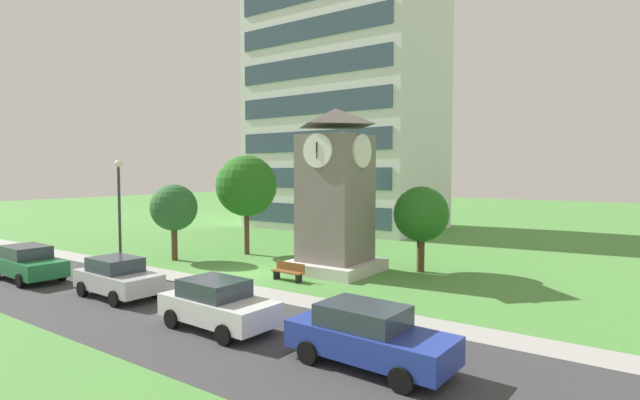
{
  "coord_description": "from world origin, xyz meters",
  "views": [
    {
      "loc": [
        17.43,
        -17.9,
        5.37
      ],
      "look_at": [
        1.7,
        4.59,
        3.75
      ],
      "focal_mm": 27.05,
      "sensor_mm": 36.0,
      "label": 1
    }
  ],
  "objects": [
    {
      "name": "street_asphalt",
      "position": [
        0.0,
        -6.5,
        0.0
      ],
      "size": [
        120.0,
        7.2,
        0.01
      ],
      "primitive_type": "cube",
      "color": "#38383A",
      "rests_on": "ground"
    },
    {
      "name": "parked_car_white",
      "position": [
        5.3,
        -6.66,
        0.86
      ],
      "size": [
        4.37,
        2.2,
        1.69
      ],
      "color": "silver",
      "rests_on": "ground"
    },
    {
      "name": "tree_streetside",
      "position": [
        -4.25,
        4.81,
        4.44
      ],
      "size": [
        3.93,
        3.93,
        6.42
      ],
      "color": "#513823",
      "rests_on": "ground"
    },
    {
      "name": "clock_tower",
      "position": [
        3.41,
        3.59,
        3.83
      ],
      "size": [
        4.26,
        4.26,
        8.71
      ],
      "color": "slate",
      "rests_on": "ground"
    },
    {
      "name": "park_bench",
      "position": [
        2.71,
        0.42,
        0.46
      ],
      "size": [
        1.82,
        0.56,
        0.88
      ],
      "color": "brown",
      "rests_on": "ground"
    },
    {
      "name": "office_building",
      "position": [
        -7.22,
        21.71,
        11.2
      ],
      "size": [
        16.86,
        11.47,
        22.4
      ],
      "color": "silver",
      "rests_on": "ground"
    },
    {
      "name": "tree_near_tower",
      "position": [
        -6.4,
        0.77,
        3.18
      ],
      "size": [
        2.81,
        2.81,
        4.61
      ],
      "color": "#513823",
      "rests_on": "ground"
    },
    {
      "name": "street_lamp",
      "position": [
        -5.43,
        -3.44,
        3.69
      ],
      "size": [
        0.36,
        0.36,
        5.96
      ],
      "color": "#333338",
      "rests_on": "ground"
    },
    {
      "name": "parked_car_green",
      "position": [
        -7.99,
        -6.86,
        0.86
      ],
      "size": [
        4.86,
        2.23,
        1.69
      ],
      "color": "#1E6B38",
      "rests_on": "ground"
    },
    {
      "name": "parked_car_silver",
      "position": [
        -1.34,
        -6.19,
        0.86
      ],
      "size": [
        4.27,
        2.17,
        1.69
      ],
      "color": "silver",
      "rests_on": "ground"
    },
    {
      "name": "kerb_strip",
      "position": [
        0.0,
        -2.1,
        0.0
      ],
      "size": [
        120.0,
        1.6,
        0.01
      ],
      "primitive_type": "cube",
      "color": "#9E9E99",
      "rests_on": "ground"
    },
    {
      "name": "parked_car_blue",
      "position": [
        11.07,
        -6.48,
        0.86
      ],
      "size": [
        4.77,
        2.18,
        1.69
      ],
      "color": "#23389E",
      "rests_on": "ground"
    },
    {
      "name": "tree_by_building",
      "position": [
        7.21,
        6.12,
        3.09
      ],
      "size": [
        2.94,
        2.94,
        4.58
      ],
      "color": "#513823",
      "rests_on": "ground"
    },
    {
      "name": "ground_plane",
      "position": [
        0.0,
        0.0,
        0.0
      ],
      "size": [
        160.0,
        160.0,
        0.0
      ],
      "primitive_type": "plane",
      "color": "#4C893D"
    }
  ]
}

